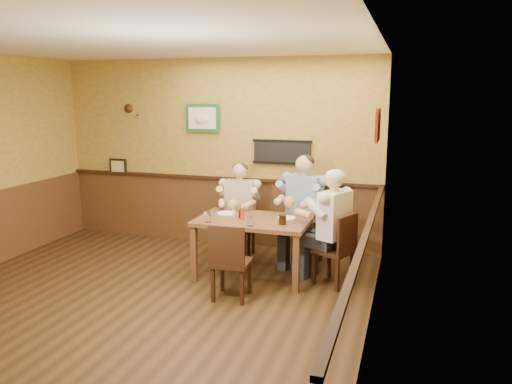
% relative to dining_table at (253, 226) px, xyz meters
% --- Properties ---
extents(room, '(5.02, 5.03, 2.81)m').
position_rel_dining_table_xyz_m(room, '(-0.85, -1.07, 1.03)').
color(room, black).
rests_on(room, ground).
extents(dining_table, '(1.40, 0.90, 0.75)m').
position_rel_dining_table_xyz_m(dining_table, '(0.00, 0.00, 0.00)').
color(dining_table, brown).
rests_on(dining_table, ground).
extents(chair_back_left, '(0.43, 0.43, 0.84)m').
position_rel_dining_table_xyz_m(chair_back_left, '(-0.42, 0.71, -0.24)').
color(chair_back_left, '#321B0F').
rests_on(chair_back_left, ground).
extents(chair_back_right, '(0.52, 0.52, 0.94)m').
position_rel_dining_table_xyz_m(chair_back_right, '(0.51, 0.69, -0.19)').
color(chair_back_right, '#321B0F').
rests_on(chair_back_right, ground).
extents(chair_right_end, '(0.54, 0.54, 0.89)m').
position_rel_dining_table_xyz_m(chair_right_end, '(1.01, 0.02, -0.21)').
color(chair_right_end, '#321B0F').
rests_on(chair_right_end, ground).
extents(chair_near_side, '(0.43, 0.43, 0.89)m').
position_rel_dining_table_xyz_m(chair_near_side, '(-0.02, -0.75, -0.21)').
color(chair_near_side, '#321B0F').
rests_on(chair_near_side, ground).
extents(diner_tan_shirt, '(0.62, 0.62, 1.20)m').
position_rel_dining_table_xyz_m(diner_tan_shirt, '(-0.42, 0.71, -0.06)').
color(diner_tan_shirt, beige).
rests_on(diner_tan_shirt, ground).
extents(diner_blue_polo, '(0.74, 0.74, 1.34)m').
position_rel_dining_table_xyz_m(diner_blue_polo, '(0.51, 0.69, 0.01)').
color(diner_blue_polo, '#7A92B7').
rests_on(diner_blue_polo, ground).
extents(diner_white_elder, '(0.78, 0.78, 1.27)m').
position_rel_dining_table_xyz_m(diner_white_elder, '(1.01, 0.02, -0.02)').
color(diner_white_elder, silver).
rests_on(diner_white_elder, ground).
extents(water_glass_left, '(0.11, 0.11, 0.13)m').
position_rel_dining_table_xyz_m(water_glass_left, '(-0.48, -0.32, 0.16)').
color(water_glass_left, white).
rests_on(water_glass_left, dining_table).
extents(water_glass_mid, '(0.08, 0.08, 0.12)m').
position_rel_dining_table_xyz_m(water_glass_mid, '(0.07, -0.36, 0.15)').
color(water_glass_mid, silver).
rests_on(water_glass_mid, dining_table).
extents(cola_tumbler, '(0.10, 0.10, 0.12)m').
position_rel_dining_table_xyz_m(cola_tumbler, '(0.42, -0.17, 0.15)').
color(cola_tumbler, black).
rests_on(cola_tumbler, dining_table).
extents(hot_sauce_bottle, '(0.05, 0.05, 0.17)m').
position_rel_dining_table_xyz_m(hot_sauce_bottle, '(-0.12, -0.10, 0.18)').
color(hot_sauce_bottle, '#B42A13').
rests_on(hot_sauce_bottle, dining_table).
extents(salt_shaker, '(0.04, 0.04, 0.08)m').
position_rel_dining_table_xyz_m(salt_shaker, '(-0.27, 0.02, 0.13)').
color(salt_shaker, silver).
rests_on(salt_shaker, dining_table).
extents(pepper_shaker, '(0.05, 0.05, 0.10)m').
position_rel_dining_table_xyz_m(pepper_shaker, '(-0.16, -0.02, 0.14)').
color(pepper_shaker, black).
rests_on(pepper_shaker, dining_table).
extents(plate_far_left, '(0.31, 0.31, 0.02)m').
position_rel_dining_table_xyz_m(plate_far_left, '(-0.41, 0.13, 0.10)').
color(plate_far_left, white).
rests_on(plate_far_left, dining_table).
extents(plate_far_right, '(0.25, 0.25, 0.02)m').
position_rel_dining_table_xyz_m(plate_far_right, '(0.39, 0.14, 0.10)').
color(plate_far_right, white).
rests_on(plate_far_right, dining_table).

